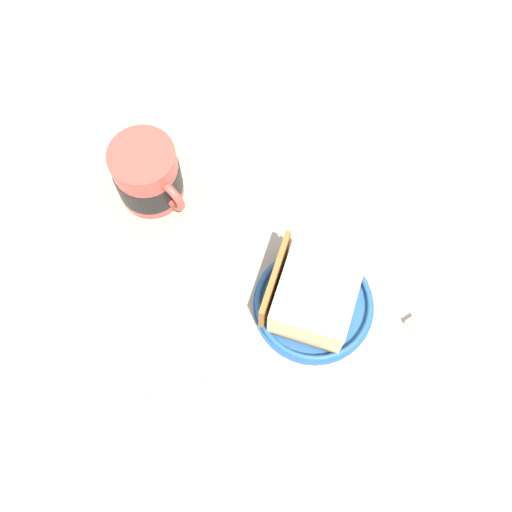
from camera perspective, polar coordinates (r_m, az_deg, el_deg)
name	(u,v)px	position (r cm, az deg, el deg)	size (l,w,h in cm)	color
ground_plane	(266,302)	(71.79, 0.92, -4.24)	(153.91, 153.91, 2.21)	tan
small_plate	(314,304)	(70.04, 5.35, -4.42)	(13.70, 13.70, 1.57)	#26599E
cake_slice	(314,295)	(67.02, 5.36, -3.56)	(12.17, 12.56, 6.01)	#9E662D
tea_mug	(150,173)	(73.45, -9.80, 7.52)	(10.13, 7.80, 8.69)	#BF4C3F
teaspoon	(125,406)	(69.19, -11.98, -13.40)	(7.88, 12.32, 0.80)	silver
folded_napkin	(293,125)	(80.58, 3.42, 12.00)	(13.60, 13.85, 0.60)	white
sugar_cube	(413,324)	(71.36, 14.31, -6.11)	(1.40, 1.40, 1.40)	white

